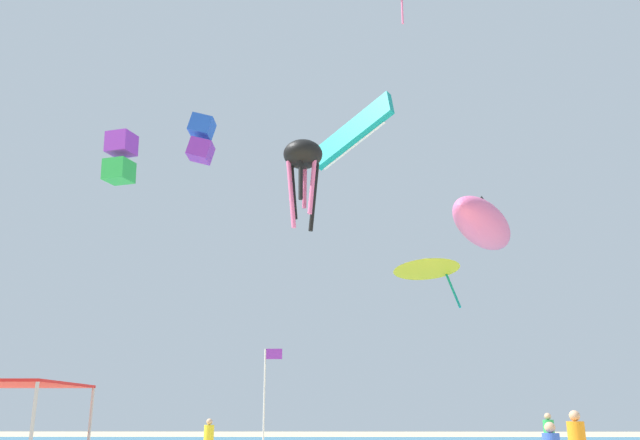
{
  "coord_description": "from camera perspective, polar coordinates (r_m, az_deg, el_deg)",
  "views": [
    {
      "loc": [
        0.46,
        -15.53,
        1.73
      ],
      "look_at": [
        0.13,
        11.77,
        9.93
      ],
      "focal_mm": 36.37,
      "sensor_mm": 36.0,
      "label": 1
    }
  ],
  "objects": [
    {
      "name": "kite_inflatable_pink",
      "position": [
        37.89,
        14.14,
        -0.33
      ],
      "size": [
        6.27,
        8.5,
        3.12
      ],
      "rotation": [
        0.0,
        0.0,
        1.07
      ],
      "color": "pink"
    },
    {
      "name": "person_near_tent",
      "position": [
        26.14,
        -9.76,
        -18.26
      ],
      "size": [
        0.41,
        0.38,
        1.58
      ],
      "rotation": [
        0.0,
        0.0,
        5.97
      ],
      "color": "brown",
      "rests_on": "ground"
    },
    {
      "name": "kite_octopus_black",
      "position": [
        34.53,
        -1.52,
        5.4
      ],
      "size": [
        2.33,
        2.33,
        4.92
      ],
      "rotation": [
        0.0,
        0.0,
        4.59
      ],
      "color": "black"
    },
    {
      "name": "banner_flag",
      "position": [
        22.65,
        -4.75,
        -15.16
      ],
      "size": [
        0.61,
        0.06,
        3.89
      ],
      "color": "silver",
      "rests_on": "ground"
    },
    {
      "name": "kite_box_blue",
      "position": [
        42.43,
        -10.41,
        7.04
      ],
      "size": [
        1.66,
        1.4,
        3.19
      ],
      "rotation": [
        0.0,
        0.0,
        4.69
      ],
      "color": "blue"
    },
    {
      "name": "kite_parafoil_teal",
      "position": [
        41.7,
        2.93,
        7.7
      ],
      "size": [
        4.88,
        5.03,
        4.02
      ],
      "rotation": [
        0.0,
        0.0,
        2.43
      ],
      "color": "teal"
    },
    {
      "name": "kite_box_purple",
      "position": [
        38.61,
        -17.17,
        5.28
      ],
      "size": [
        1.69,
        1.74,
        2.95
      ],
      "rotation": [
        0.0,
        0.0,
        6.01
      ],
      "color": "purple"
    },
    {
      "name": "person_central",
      "position": [
        28.72,
        19.52,
        -17.18
      ],
      "size": [
        0.42,
        0.45,
        1.79
      ],
      "rotation": [
        0.0,
        0.0,
        4.32
      ],
      "color": "black",
      "rests_on": "ground"
    },
    {
      "name": "kite_delta_yellow",
      "position": [
        43.38,
        9.31,
        -3.85
      ],
      "size": [
        5.7,
        5.74,
        3.59
      ],
      "rotation": [
        0.0,
        0.0,
        3.52
      ],
      "color": "yellow"
    }
  ]
}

